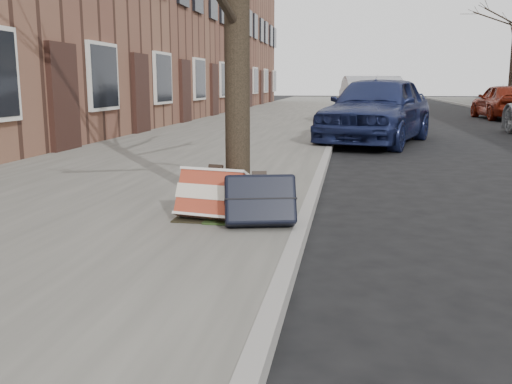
% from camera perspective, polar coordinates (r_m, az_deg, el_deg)
% --- Properties ---
extents(ground, '(120.00, 120.00, 0.00)m').
position_cam_1_polar(ground, '(4.35, 20.23, -8.14)').
color(ground, black).
rests_on(ground, ground).
extents(near_sidewalk, '(5.00, 70.00, 0.12)m').
position_cam_1_polar(near_sidewalk, '(19.30, 0.87, 6.97)').
color(near_sidewalk, gray).
rests_on(near_sidewalk, ground).
extents(house_near, '(6.80, 40.00, 7.00)m').
position_cam_1_polar(house_near, '(21.98, -14.71, 16.08)').
color(house_near, brown).
rests_on(house_near, ground).
extents(dirt_patch, '(0.85, 0.85, 0.02)m').
position_cam_1_polar(dirt_patch, '(5.51, -2.99, -2.15)').
color(dirt_patch, black).
rests_on(dirt_patch, near_sidewalk).
extents(suitcase_red, '(0.68, 0.46, 0.48)m').
position_cam_1_polar(suitcase_red, '(5.22, -4.46, -0.28)').
color(suitcase_red, '#99321E').
rests_on(suitcase_red, near_sidewalk).
extents(suitcase_navy, '(0.69, 0.50, 0.49)m').
position_cam_1_polar(suitcase_navy, '(4.97, 0.41, -0.80)').
color(suitcase_navy, black).
rests_on(suitcase_navy, near_sidewalk).
extents(car_near_front, '(3.08, 4.93, 1.57)m').
position_cam_1_polar(car_near_front, '(13.36, 12.01, 8.11)').
color(car_near_front, '#19214B').
rests_on(car_near_front, ground).
extents(car_near_mid, '(2.18, 4.95, 1.58)m').
position_cam_1_polar(car_near_mid, '(17.94, 11.57, 8.79)').
color(car_near_mid, '#B7B9C0').
rests_on(car_near_mid, ground).
extents(car_near_back, '(2.21, 4.64, 1.28)m').
position_cam_1_polar(car_near_back, '(25.16, 10.64, 9.01)').
color(car_near_back, '#38373C').
rests_on(car_near_back, ground).
extents(car_far_back, '(1.81, 4.08, 1.36)m').
position_cam_1_polar(car_far_back, '(23.92, 23.48, 8.33)').
color(car_far_back, maroon).
rests_on(car_far_back, ground).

